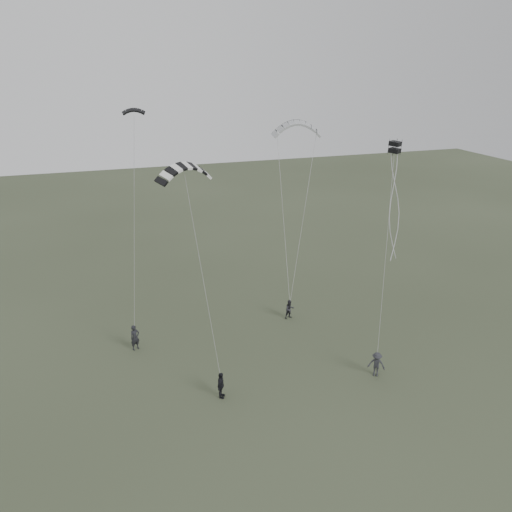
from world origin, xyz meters
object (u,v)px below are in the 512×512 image
object	(u,v)px
kite_dark_small	(133,110)
kite_box	(395,147)
kite_pale_large	(297,123)
flyer_center	(221,385)
flyer_left	(135,338)
flyer_right	(290,309)
kite_striped	(184,166)
flyer_far	(376,364)

from	to	relation	value
kite_dark_small	kite_box	distance (m)	16.80
kite_pale_large	flyer_center	bearing A→B (deg)	-113.74
flyer_left	flyer_right	bearing A→B (deg)	-20.33
kite_dark_small	kite_pale_large	size ratio (longest dim) A/B	0.36
flyer_right	kite_dark_small	world-z (taller)	kite_dark_small
kite_pale_large	kite_striped	bearing A→B (deg)	-129.10
flyer_right	flyer_center	xyz separation A→B (m)	(-7.37, -7.70, 0.08)
flyer_left	kite_striped	distance (m)	12.34
flyer_left	kite_striped	bearing A→B (deg)	-48.60
flyer_center	kite_dark_small	bearing A→B (deg)	44.15
flyer_right	kite_striped	size ratio (longest dim) A/B	0.43
flyer_left	flyer_center	world-z (taller)	flyer_left
flyer_right	flyer_far	size ratio (longest dim) A/B	0.92
flyer_center	kite_striped	xyz separation A→B (m)	(-0.53, 5.24, 11.75)
flyer_right	flyer_center	world-z (taller)	flyer_center
kite_striped	kite_box	size ratio (longest dim) A/B	4.78
flyer_right	flyer_far	distance (m)	8.92
flyer_center	kite_dark_small	world-z (taller)	kite_dark_small
flyer_right	flyer_center	distance (m)	10.66
flyer_right	kite_striped	world-z (taller)	kite_striped
flyer_far	kite_pale_large	distance (m)	19.40
flyer_center	kite_pale_large	world-z (taller)	kite_pale_large
kite_box	flyer_far	bearing A→B (deg)	-156.93
flyer_left	flyer_far	distance (m)	15.89
flyer_right	flyer_center	bearing A→B (deg)	-143.72
flyer_center	flyer_right	bearing A→B (deg)	-14.90
flyer_far	kite_dark_small	bearing A→B (deg)	174.46
flyer_left	kite_dark_small	distance (m)	14.88
flyer_right	kite_box	distance (m)	13.99
kite_striped	flyer_left	bearing A→B (deg)	135.64
flyer_center	kite_striped	world-z (taller)	kite_striped
kite_box	flyer_left	bearing A→B (deg)	136.53
kite_pale_large	flyer_far	bearing A→B (deg)	-78.54
flyer_center	flyer_left	bearing A→B (deg)	60.14
flyer_right	flyer_center	size ratio (longest dim) A/B	0.91
flyer_left	kite_dark_small	world-z (taller)	kite_dark_small
flyer_center	flyer_far	world-z (taller)	flyer_center
flyer_center	kite_dark_small	xyz separation A→B (m)	(-2.73, 9.97, 14.56)
flyer_far	kite_dark_small	size ratio (longest dim) A/B	1.17
flyer_right	kite_box	world-z (taller)	kite_box
flyer_center	flyer_far	xyz separation A→B (m)	(9.66, -0.92, -0.01)
kite_box	kite_striped	bearing A→B (deg)	141.15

